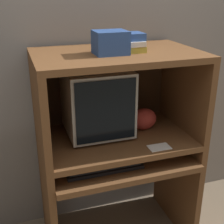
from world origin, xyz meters
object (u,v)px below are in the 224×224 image
(snack_bag, at_px, (144,119))
(book_stack, at_px, (126,43))
(crt_monitor, at_px, (97,101))
(keyboard, at_px, (104,167))
(mouse, at_px, (149,158))
(storage_box, at_px, (110,42))

(snack_bag, height_order, book_stack, book_stack)
(crt_monitor, height_order, keyboard, crt_monitor)
(crt_monitor, distance_m, snack_bag, 0.34)
(mouse, relative_size, book_stack, 0.37)
(snack_bag, bearing_deg, crt_monitor, 172.76)
(book_stack, bearing_deg, crt_monitor, 146.81)
(snack_bag, xyz_separation_m, storage_box, (-0.26, -0.09, 0.53))
(crt_monitor, relative_size, keyboard, 0.92)
(mouse, distance_m, storage_box, 0.75)
(crt_monitor, xyz_separation_m, book_stack, (0.15, -0.10, 0.37))
(book_stack, bearing_deg, storage_box, -164.07)
(keyboard, height_order, snack_bag, snack_bag)
(crt_monitor, distance_m, keyboard, 0.41)
(storage_box, bearing_deg, book_stack, 15.93)
(keyboard, distance_m, storage_box, 0.72)
(keyboard, bearing_deg, book_stack, 37.26)
(crt_monitor, xyz_separation_m, keyboard, (-0.03, -0.24, -0.33))
(mouse, relative_size, snack_bag, 0.43)
(keyboard, relative_size, storage_box, 2.54)
(keyboard, bearing_deg, crt_monitor, 82.54)
(crt_monitor, bearing_deg, keyboard, -97.46)
(keyboard, xyz_separation_m, snack_bag, (0.34, 0.20, 0.18))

